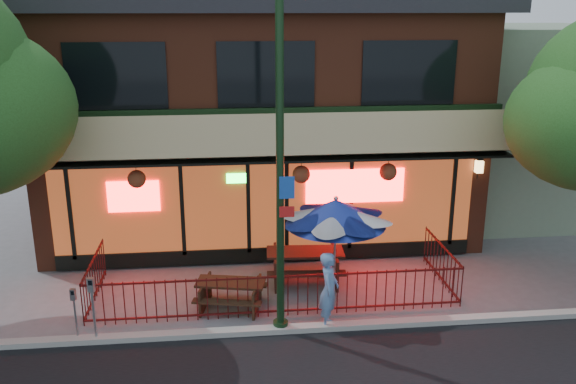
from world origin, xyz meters
name	(u,v)px	position (x,y,z in m)	size (l,w,h in m)	color
ground	(279,320)	(0.00, 0.00, 0.00)	(80.00, 80.00, 0.00)	gray
curb	(281,329)	(0.00, -0.50, 0.06)	(80.00, 0.25, 0.12)	#999993
restaurant_building	(257,90)	(0.00, 7.11, 4.13)	(12.96, 9.49, 8.05)	brown
neighbor_building	(521,117)	(9.00, 7.70, 3.00)	(6.00, 7.00, 6.00)	gray
patio_fence	(277,284)	(0.00, 0.50, 0.63)	(8.44, 2.62, 1.00)	#4D1010
street_light	(280,188)	(0.00, -0.40, 3.15)	(0.43, 0.32, 7.00)	black
picnic_table_left	(231,290)	(-1.03, 0.70, 0.43)	(1.75, 1.47, 0.66)	#392314
picnic_table_right	(305,261)	(0.83, 1.92, 0.53)	(1.99, 1.58, 0.81)	#391B14
patio_umbrella	(336,212)	(1.35, 0.75, 2.20)	(2.26, 2.26, 2.58)	gray
pedestrian	(329,290)	(1.04, -0.35, 0.85)	(0.62, 0.41, 1.70)	#618BC2
parking_meter_near	(92,299)	(-3.81, -0.48, 0.97)	(0.14, 0.12, 1.43)	#A0A4A8
parking_meter_far	(74,306)	(-4.20, -0.40, 0.79)	(0.12, 0.11, 1.17)	gray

